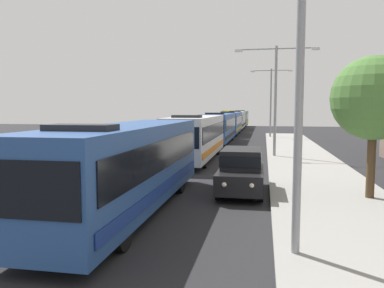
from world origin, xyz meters
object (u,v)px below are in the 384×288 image
at_px(bus_tail_end, 241,118).
at_px(white_suv, 241,169).
at_px(bus_fourth_in_line, 230,122).
at_px(streetlamp_near, 301,33).
at_px(bus_middle, 219,127).
at_px(streetlamp_far, 271,96).
at_px(bus_lead, 129,164).
at_px(roadside_tree, 374,99).
at_px(bus_rear, 237,120).
at_px(bus_second_in_line, 197,136).
at_px(box_truck_oncoming, 228,117).
at_px(streetlamp_mid, 276,89).

bearing_deg(bus_tail_end, white_suv, -86.64).
distance_m(bus_fourth_in_line, streetlamp_near, 44.10).
bearing_deg(bus_middle, white_suv, -81.06).
relative_size(bus_fourth_in_line, bus_tail_end, 1.11).
height_order(bus_fourth_in_line, bus_tail_end, same).
distance_m(bus_middle, white_suv, 23.81).
xyz_separation_m(white_suv, streetlamp_far, (1.70, 31.53, 4.10)).
bearing_deg(bus_middle, bus_fourth_in_line, 90.00).
distance_m(bus_tail_end, white_suv, 63.08).
xyz_separation_m(bus_lead, bus_tail_end, (-0.00, 66.65, -0.00)).
height_order(bus_middle, bus_fourth_in_line, same).
bearing_deg(roadside_tree, bus_middle, 109.90).
relative_size(bus_rear, bus_tail_end, 1.12).
xyz_separation_m(bus_second_in_line, bus_rear, (0.00, 39.72, 0.00)).
relative_size(bus_second_in_line, bus_fourth_in_line, 0.97).
bearing_deg(box_truck_oncoming, roadside_tree, -80.39).
distance_m(bus_second_in_line, bus_fourth_in_line, 26.59).
bearing_deg(streetlamp_far, streetlamp_near, -90.00).
bearing_deg(streetlamp_mid, bus_fourth_in_line, 102.50).
bearing_deg(roadside_tree, box_truck_oncoming, 99.61).
relative_size(bus_middle, box_truck_oncoming, 1.58).
bearing_deg(bus_lead, bus_rear, 90.00).
relative_size(bus_lead, white_suv, 2.57).
bearing_deg(bus_rear, bus_middle, -90.00).
bearing_deg(bus_lead, box_truck_oncoming, 92.55).
height_order(bus_fourth_in_line, streetlamp_mid, streetlamp_mid).
xyz_separation_m(streetlamp_near, roadside_tree, (3.31, 6.44, -1.34)).
bearing_deg(streetlamp_far, box_truck_oncoming, 102.61).
xyz_separation_m(box_truck_oncoming, streetlamp_mid, (8.70, -58.16, 3.33)).
bearing_deg(streetlamp_mid, bus_rear, 98.20).
relative_size(bus_rear, white_suv, 2.66).
xyz_separation_m(bus_rear, streetlamp_far, (5.40, -18.22, 3.44)).
relative_size(bus_middle, bus_fourth_in_line, 1.00).
bearing_deg(streetlamp_near, streetlamp_far, 90.00).
bearing_deg(bus_tail_end, box_truck_oncoming, 113.87).
height_order(bus_rear, roadside_tree, roadside_tree).
relative_size(bus_rear, streetlamp_near, 1.42).
bearing_deg(streetlamp_mid, white_suv, -97.89).
height_order(bus_middle, streetlamp_mid, streetlamp_mid).
relative_size(streetlamp_mid, roadside_tree, 1.45).
xyz_separation_m(bus_middle, streetlamp_far, (5.40, 8.01, 3.44)).
xyz_separation_m(bus_middle, bus_tail_end, (-0.00, 39.45, -0.00)).
xyz_separation_m(bus_lead, bus_fourth_in_line, (0.00, 40.30, 0.00)).
xyz_separation_m(bus_fourth_in_line, bus_tail_end, (-0.00, 26.34, -0.00)).
bearing_deg(streetlamp_near, bus_second_in_line, 107.59).
bearing_deg(white_suv, roadside_tree, -6.31).
bearing_deg(bus_middle, bus_second_in_line, -90.00).
height_order(bus_lead, box_truck_oncoming, bus_lead).
bearing_deg(streetlamp_mid, box_truck_oncoming, 98.51).
bearing_deg(bus_middle, streetlamp_near, -79.97).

